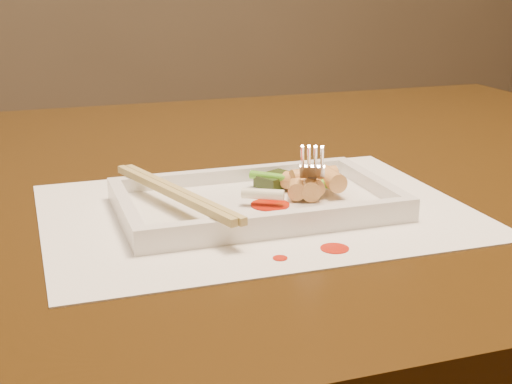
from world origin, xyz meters
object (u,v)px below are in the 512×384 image
object	(u,v)px
table	(194,254)
plate_base	(256,206)
chopstick_a	(171,193)
fork	(318,118)
placemat	(256,211)

from	to	relation	value
table	plate_base	world-z (taller)	plate_base
chopstick_a	fork	bearing A→B (deg)	6.75
plate_base	fork	world-z (taller)	fork
fork	chopstick_a	bearing A→B (deg)	-173.25
placemat	table	bearing A→B (deg)	99.20
plate_base	fork	bearing A→B (deg)	14.42
placemat	plate_base	xyz separation A→B (m)	(0.00, 0.00, 0.00)
table	plate_base	size ratio (longest dim) A/B	5.38
plate_base	chopstick_a	world-z (taller)	chopstick_a
table	placemat	world-z (taller)	placemat
chopstick_a	placemat	bearing A→B (deg)	0.00
placemat	chopstick_a	xyz separation A→B (m)	(-0.08, 0.00, 0.03)
table	chopstick_a	size ratio (longest dim) A/B	6.89
placemat	plate_base	size ratio (longest dim) A/B	1.54
chopstick_a	fork	size ratio (longest dim) A/B	1.45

